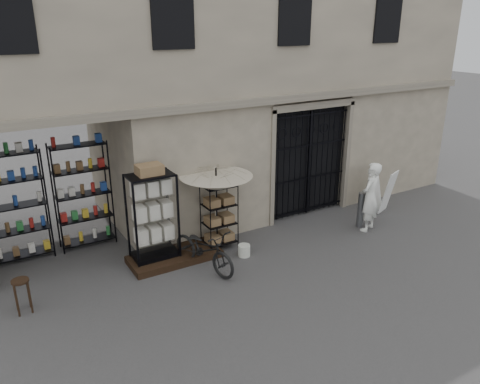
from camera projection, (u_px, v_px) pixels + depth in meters
ground at (304, 262)px, 10.30m from camera, size 80.00×80.00×0.00m
main_building at (215, 41)px, 11.98m from camera, size 14.00×4.00×9.00m
shop_recess at (56, 197)px, 9.88m from camera, size 3.00×1.70×3.00m
shop_shelving at (51, 201)px, 10.34m from camera, size 2.70×0.50×2.50m
iron_gate at (305, 160)px, 12.46m from camera, size 2.50×0.21×3.00m
step_platform at (175, 257)px, 10.37m from camera, size 2.00×0.90×0.15m
display_cabinet at (153, 221)px, 9.94m from camera, size 0.94×0.59×2.04m
wire_rack at (219, 216)px, 10.72m from camera, size 0.81×0.66×1.62m
market_umbrella at (216, 179)px, 10.39m from camera, size 1.51×1.54×2.33m
white_bucket at (244, 250)px, 10.52m from camera, size 0.31×0.31×0.26m
bicycle at (205, 268)px, 10.02m from camera, size 0.85×1.06×1.77m
wooden_stool at (22, 295)px, 8.42m from camera, size 0.40×0.40×0.65m
steel_bollard at (361, 210)px, 11.93m from camera, size 0.20×0.20×0.92m
shopkeeper at (367, 229)px, 11.90m from camera, size 1.28×1.88×0.42m
easel_sign at (382, 191)px, 12.83m from camera, size 0.75×0.80×1.18m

